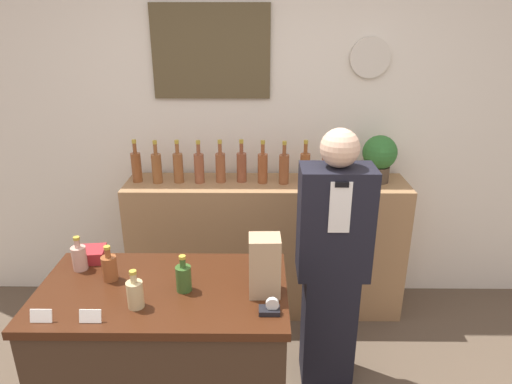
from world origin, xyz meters
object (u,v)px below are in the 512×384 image
object	(u,v)px
paper_bag	(265,266)
tape_dispenser	(270,308)
potted_plant	(379,156)
shopkeeper	(332,265)

from	to	relation	value
paper_bag	tape_dispenser	bearing A→B (deg)	-80.77
potted_plant	shopkeeper	bearing A→B (deg)	-118.52
potted_plant	tape_dispenser	bearing A→B (deg)	-119.09
shopkeeper	paper_bag	xyz separation A→B (m)	(-0.39, -0.49, 0.28)
potted_plant	tape_dispenser	world-z (taller)	potted_plant
shopkeeper	tape_dispenser	size ratio (longest dim) A/B	17.41
potted_plant	tape_dispenser	distance (m)	1.62
potted_plant	paper_bag	distance (m)	1.49
potted_plant	tape_dispenser	size ratio (longest dim) A/B	3.65
paper_bag	shopkeeper	bearing A→B (deg)	51.46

